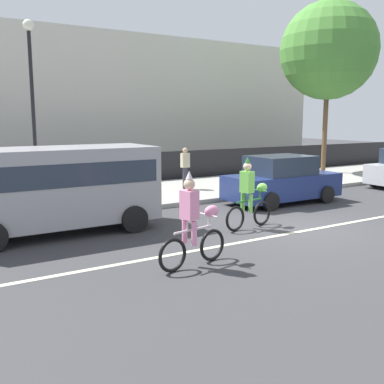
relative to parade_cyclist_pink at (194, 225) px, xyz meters
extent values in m
plane|color=#38383A|center=(4.01, 1.37, -0.84)|extent=(80.00, 80.00, 0.00)
cube|color=beige|center=(4.01, 0.87, -0.84)|extent=(36.00, 0.14, 0.01)
cube|color=#9E9B93|center=(4.01, 7.87, -0.77)|extent=(60.00, 5.00, 0.15)
cube|color=black|center=(4.01, 10.77, -0.14)|extent=(40.00, 0.08, 1.40)
cube|color=beige|center=(4.41, 19.37, 2.87)|extent=(28.00, 8.00, 7.41)
torus|color=black|center=(0.50, 0.09, -0.51)|extent=(0.67, 0.19, 0.67)
torus|color=black|center=(-0.53, -0.09, -0.51)|extent=(0.67, 0.19, 0.67)
cylinder|color=silver|center=(-0.01, 0.00, -0.09)|extent=(0.96, 0.22, 0.05)
cylinder|color=silver|center=(-0.16, -0.03, 0.00)|extent=(0.04, 0.04, 0.18)
cylinder|color=silver|center=(0.40, 0.07, 0.02)|extent=(0.04, 0.04, 0.23)
cylinder|color=silver|center=(0.40, 0.07, 0.14)|extent=(0.12, 0.50, 0.03)
ellipsoid|color=pink|center=(0.48, 0.09, 0.21)|extent=(0.39, 0.26, 0.24)
cube|color=pink|center=(-0.11, -0.02, 0.42)|extent=(0.29, 0.36, 0.56)
sphere|color=beige|center=(-0.11, -0.02, 0.82)|extent=(0.22, 0.22, 0.22)
cone|color=silver|center=(-0.11, -0.02, 1.00)|extent=(0.14, 0.14, 0.16)
cylinder|color=pink|center=(-0.09, -0.16, -0.13)|extent=(0.11, 0.11, 0.48)
cylinder|color=pink|center=(-0.14, 0.12, -0.13)|extent=(0.11, 0.11, 0.48)
torus|color=black|center=(3.42, 1.96, -0.51)|extent=(0.67, 0.17, 0.67)
torus|color=black|center=(2.38, 1.79, -0.51)|extent=(0.67, 0.17, 0.67)
cylinder|color=#266626|center=(2.90, 1.88, -0.09)|extent=(0.96, 0.20, 0.05)
cylinder|color=#266626|center=(2.75, 1.85, 0.00)|extent=(0.04, 0.04, 0.18)
cylinder|color=#266626|center=(3.31, 1.94, 0.02)|extent=(0.04, 0.04, 0.23)
cylinder|color=#266626|center=(3.31, 1.94, 0.14)|extent=(0.11, 0.50, 0.03)
ellipsoid|color=#72CC4C|center=(3.40, 1.95, 0.21)|extent=(0.39, 0.25, 0.24)
cube|color=#72CC4C|center=(2.80, 1.86, 0.42)|extent=(0.29, 0.35, 0.56)
sphere|color=beige|center=(2.80, 1.86, 0.82)|extent=(0.22, 0.22, 0.22)
cone|color=#266626|center=(2.80, 1.86, 1.00)|extent=(0.14, 0.14, 0.16)
cylinder|color=#72CC4C|center=(2.82, 1.72, -0.13)|extent=(0.11, 0.11, 0.48)
cylinder|color=#72CC4C|center=(2.78, 2.00, -0.13)|extent=(0.11, 0.11, 0.48)
cube|color=#99999E|center=(-1.59, 4.07, 0.39)|extent=(5.00, 2.00, 1.90)
cube|color=#283342|center=(-1.19, 4.07, 0.74)|extent=(3.90, 2.02, 0.56)
cylinder|color=black|center=(0.11, 3.07, -0.49)|extent=(0.70, 0.22, 0.70)
cylinder|color=black|center=(0.11, 5.07, -0.49)|extent=(0.70, 0.22, 0.70)
cube|color=navy|center=(6.18, 4.15, -0.24)|extent=(4.10, 1.72, 0.80)
cube|color=#232D3D|center=(6.08, 4.15, 0.48)|extent=(2.10, 1.58, 0.64)
cylinder|color=black|center=(7.45, 3.29, -0.54)|extent=(0.60, 0.20, 0.60)
cylinder|color=black|center=(7.45, 5.01, -0.54)|extent=(0.60, 0.20, 0.60)
cylinder|color=black|center=(4.91, 3.29, -0.54)|extent=(0.60, 0.20, 0.60)
cylinder|color=black|center=(4.91, 5.01, -0.54)|extent=(0.60, 0.20, 0.60)
cylinder|color=black|center=(12.16, 4.87, -0.54)|extent=(0.60, 0.20, 0.60)
cylinder|color=black|center=(-1.13, 8.18, 2.06)|extent=(0.12, 0.12, 5.50)
sphere|color=#EAEACC|center=(-1.13, 8.18, 4.99)|extent=(0.36, 0.36, 0.36)
cylinder|color=brown|center=(13.35, 8.82, 1.50)|extent=(0.24, 0.24, 4.38)
sphere|color=#4C8C38|center=(13.35, 8.82, 5.37)|extent=(4.81, 4.81, 4.81)
cylinder|color=#33333D|center=(4.42, 7.75, -0.27)|extent=(0.20, 0.20, 0.85)
cube|color=beige|center=(4.42, 7.75, 0.44)|extent=(0.32, 0.20, 0.56)
sphere|color=tan|center=(4.42, 7.75, 0.83)|extent=(0.20, 0.20, 0.20)
camera|label=1|loc=(-4.52, -7.28, 2.07)|focal=42.00mm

